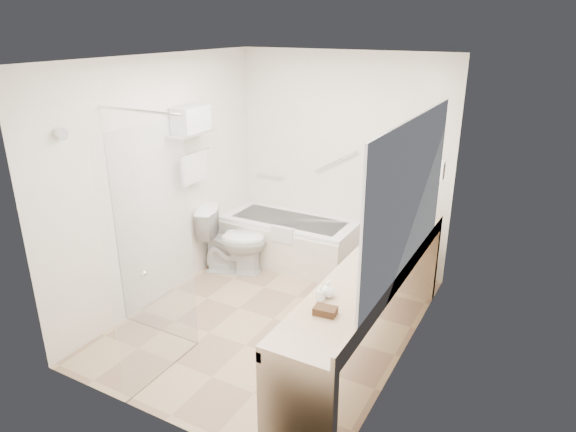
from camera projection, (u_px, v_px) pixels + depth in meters
The scene contains 25 objects.
floor at pixel (274, 319), 5.13m from camera, with size 3.20×3.20×0.00m, color tan.
ceiling at pixel (271, 58), 4.24m from camera, with size 2.60×3.20×0.10m, color silver.
wall_back at pixel (341, 161), 6.00m from camera, with size 2.60×0.10×2.50m, color white.
wall_front at pixel (149, 270), 3.37m from camera, with size 2.60×0.10×2.50m, color white.
wall_left at pixel (163, 181), 5.27m from camera, with size 0.10×3.20×2.50m, color white.
wall_right at pixel (412, 226), 4.10m from camera, with size 0.10×3.20×2.50m, color white.
bathtub at pixel (289, 240), 6.27m from camera, with size 1.60×0.73×0.59m.
grab_bar_short at pixel (270, 176), 6.50m from camera, with size 0.03×0.03×0.40m, color silver.
grab_bar_long at pixel (336, 162), 5.99m from camera, with size 0.03×0.03×0.60m, color silver.
shower_enclosure at pixel (151, 242), 4.27m from camera, with size 0.96×0.91×2.11m.
towel_shelf at pixel (192, 127), 5.32m from camera, with size 0.24×0.55×0.81m.
vanity_counter at pixel (369, 293), 4.32m from camera, with size 0.55×2.70×0.95m.
sink at pixel (389, 257), 4.57m from camera, with size 0.40×0.52×0.14m, color white.
faucet at pixel (406, 249), 4.46m from camera, with size 0.03×0.03×0.14m, color silver.
mirror at pixel (409, 196), 3.88m from camera, with size 0.02×2.00×1.20m, color #AFB4BC.
hairdryer_unit at pixel (440, 170), 4.91m from camera, with size 0.08×0.10×0.18m, color white.
toilet at pixel (233, 240), 5.99m from camera, with size 0.44×0.79×0.77m, color white.
amenity_basket at pixel (325, 311), 3.61m from camera, with size 0.16×0.11×0.05m, color #482B19.
soap_bottle_a at pixel (320, 297), 3.79m from camera, with size 0.05×0.12×0.05m, color white.
soap_bottle_b at pixel (328, 291), 3.83m from camera, with size 0.10×0.13×0.10m, color white.
water_bottle_left at pixel (413, 213), 5.23m from camera, with size 0.07×0.07×0.22m.
water_bottle_mid at pixel (385, 230), 4.87m from camera, with size 0.05×0.05×0.17m.
water_bottle_right at pixel (412, 213), 5.24m from camera, with size 0.07×0.07×0.22m.
drinking_glass_near at pixel (397, 229), 4.98m from camera, with size 0.07×0.07×0.09m, color silver.
drinking_glass_far at pixel (390, 232), 4.94m from camera, with size 0.06×0.06×0.08m, color silver.
Camera 1 is at (2.25, -3.81, 2.78)m, focal length 32.00 mm.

